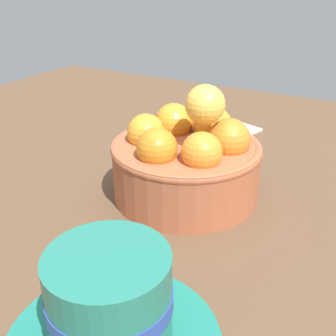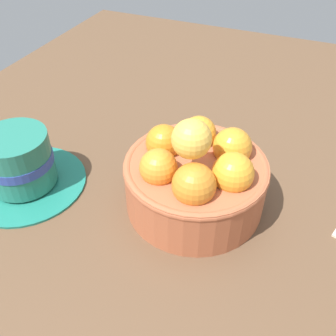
{
  "view_description": "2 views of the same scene",
  "coord_description": "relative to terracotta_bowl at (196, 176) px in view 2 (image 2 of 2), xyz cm",
  "views": [
    {
      "loc": [
        -17.69,
        35.33,
        22.6
      ],
      "look_at": [
        0.51,
        2.99,
        4.36
      ],
      "focal_mm": 43.92,
      "sensor_mm": 36.0,
      "label": 1
    },
    {
      "loc": [
        -30.06,
        -9.41,
        31.99
      ],
      "look_at": [
        -0.52,
        3.06,
        4.74
      ],
      "focal_mm": 40.78,
      "sensor_mm": 36.0,
      "label": 2
    }
  ],
  "objects": [
    {
      "name": "ground_plane",
      "position": [
        0.08,
        0.07,
        -6.2
      ],
      "size": [
        111.03,
        89.22,
        3.86
      ],
      "primitive_type": "cube",
      "color": "brown"
    },
    {
      "name": "terracotta_bowl",
      "position": [
        0.0,
        0.0,
        0.0
      ],
      "size": [
        15.78,
        15.78,
        12.51
      ],
      "color": "#AD5938",
      "rests_on": "ground_plane"
    },
    {
      "name": "coffee_cup",
      "position": [
        -4.9,
        20.23,
        -1.12
      ],
      "size": [
        14.57,
        14.57,
        7.2
      ],
      "color": "#1D7463",
      "rests_on": "ground_plane"
    }
  ]
}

